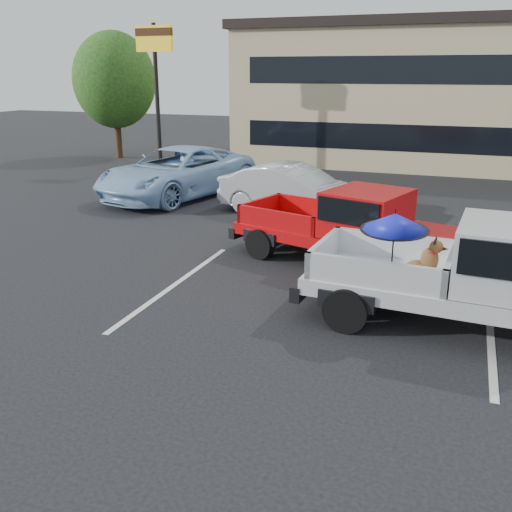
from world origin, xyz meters
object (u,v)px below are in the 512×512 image
Objects in this scene: silver_sedan at (294,191)px; blue_suv at (177,172)px; silver_pickup at (494,273)px; tree_left at (114,80)px; motel_sign at (155,58)px; red_pickup at (359,225)px.

blue_suv is at bearing 88.15° from silver_sedan.
silver_pickup reaches higher than blue_suv.
tree_left is 1.04× the size of silver_pickup.
motel_sign is 10.18m from silver_sedan.
silver_pickup is at bearing -23.99° from blue_suv.
motel_sign reaches higher than silver_pickup.
motel_sign is 1.00× the size of tree_left.
tree_left is 0.99× the size of blue_suv.
red_pickup is at bearing -21.43° from blue_suv.
silver_pickup is (16.93, -15.23, -2.68)m from tree_left.
motel_sign is 18.16m from silver_pickup.
red_pickup reaches higher than blue_suv.
motel_sign reaches higher than red_pickup.
red_pickup is at bearing -43.04° from motel_sign.
silver_sedan is (-5.33, 6.70, -0.30)m from silver_pickup.
silver_pickup is 1.27× the size of silver_sedan.
blue_suv is (-7.21, 5.26, -0.10)m from red_pickup.
tree_left is at bearing 155.64° from red_pickup.
motel_sign is 5.08m from tree_left.
tree_left reaches higher than silver_sedan.
blue_suv is (7.08, -7.34, -2.89)m from tree_left.
silver_pickup is 1.05× the size of red_pickup.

